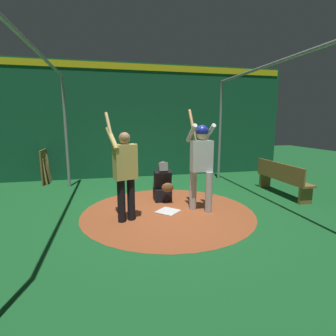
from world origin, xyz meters
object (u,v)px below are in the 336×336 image
(batter, at_px, (201,159))
(catcher, at_px, (163,185))
(visitor, at_px, (125,170))
(home_plate, at_px, (168,211))
(bat_rack, at_px, (47,167))
(bench, at_px, (282,178))

(batter, xyz_separation_m, catcher, (-0.85, -0.65, -0.74))
(visitor, bearing_deg, home_plate, 89.34)
(visitor, height_order, bat_rack, visitor)
(visitor, xyz_separation_m, bench, (-0.93, 4.08, -0.54))
(batter, distance_m, visitor, 1.62)
(batter, height_order, visitor, batter)
(home_plate, relative_size, batter, 0.19)
(batter, relative_size, bench, 1.16)
(visitor, bearing_deg, bench, 83.48)
(home_plate, xyz_separation_m, batter, (0.07, 0.70, 1.11))
(bat_rack, bearing_deg, bench, 64.93)
(batter, relative_size, catcher, 2.22)
(bench, bearing_deg, bat_rack, -115.07)
(batter, relative_size, visitor, 1.04)
(catcher, relative_size, bench, 0.52)
(batter, bearing_deg, bat_rack, -133.59)
(bat_rack, bearing_deg, batter, 46.41)
(catcher, xyz_separation_m, bench, (0.16, 3.13, 0.07))
(home_plate, distance_m, catcher, 0.87)
(visitor, relative_size, bench, 1.11)
(batter, height_order, bench, batter)
(bat_rack, bearing_deg, catcher, 48.71)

